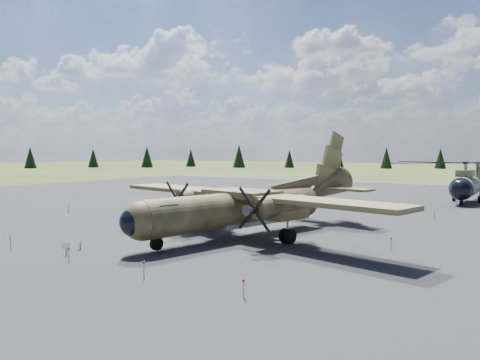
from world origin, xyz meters
The scene contains 8 objects.
ground centered at (0.00, 0.00, 0.00)m, with size 500.00×500.00×0.00m, color #59662D.
apron centered at (0.00, 10.00, 0.00)m, with size 120.00×120.00×0.04m, color #58595D.
transport_plane centered at (5.89, -0.15, 2.52)m, with size 26.59×23.87×8.79m.
helicopter_near centered at (16.15, 33.82, 3.67)m, with size 20.59×24.16×5.18m.
info_placard_left centered at (0.26, -12.43, 0.52)m, with size 0.53×0.32×0.77m.
info_placard_right centered at (-0.49, -10.86, 0.49)m, with size 0.50×0.30×0.73m.
barrier_fence centered at (-0.46, -0.08, 0.51)m, with size 33.12×29.62×0.85m.
treeline centered at (4.68, -15.38, 4.73)m, with size 332.90×334.66×10.93m.
Camera 1 is at (24.88, -30.13, 6.32)m, focal length 35.00 mm.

